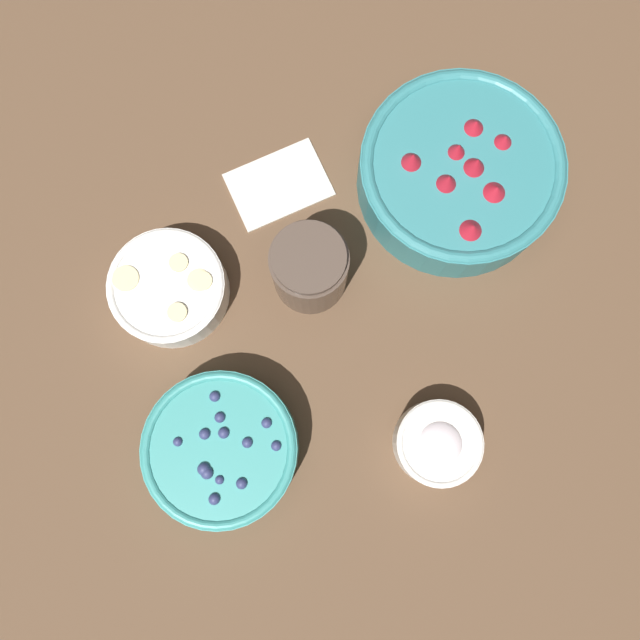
% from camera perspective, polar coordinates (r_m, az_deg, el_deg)
% --- Properties ---
extents(ground_plane, '(4.00, 4.00, 0.00)m').
position_cam_1_polar(ground_plane, '(0.81, 2.56, -2.31)').
color(ground_plane, brown).
extents(bowl_strawberries, '(0.26, 0.26, 0.09)m').
position_cam_1_polar(bowl_strawberries, '(0.85, 12.65, 13.07)').
color(bowl_strawberries, teal).
rests_on(bowl_strawberries, ground_plane).
extents(bowl_blueberries, '(0.19, 0.19, 0.07)m').
position_cam_1_polar(bowl_blueberries, '(0.78, -9.00, -11.55)').
color(bowl_blueberries, teal).
rests_on(bowl_blueberries, ground_plane).
extents(bowl_bananas, '(0.15, 0.15, 0.05)m').
position_cam_1_polar(bowl_bananas, '(0.82, -13.65, 2.86)').
color(bowl_bananas, white).
rests_on(bowl_bananas, ground_plane).
extents(bowl_cream, '(0.11, 0.11, 0.06)m').
position_cam_1_polar(bowl_cream, '(0.79, 10.73, -11.00)').
color(bowl_cream, white).
rests_on(bowl_cream, ground_plane).
extents(jar_chocolate, '(0.10, 0.10, 0.11)m').
position_cam_1_polar(jar_chocolate, '(0.78, -0.95, 4.66)').
color(jar_chocolate, '#4C3D33').
rests_on(jar_chocolate, ground_plane).
extents(napkin, '(0.15, 0.13, 0.01)m').
position_cam_1_polar(napkin, '(0.87, -3.80, 12.28)').
color(napkin, silver).
rests_on(napkin, ground_plane).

